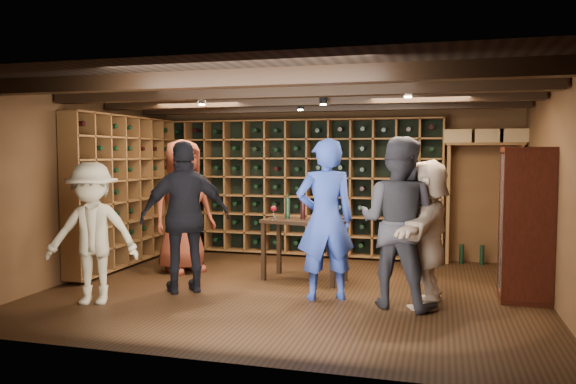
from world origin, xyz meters
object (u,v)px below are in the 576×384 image
(guest_khaki, at_px, (92,233))
(tasting_table, at_px, (304,226))
(display_cabinet, at_px, (525,228))
(man_grey_suit, at_px, (398,222))
(guest_woman_black, at_px, (186,217))
(guest_red_floral, at_px, (183,206))
(guest_beige, at_px, (427,233))
(man_blue_shirt, at_px, (325,220))

(guest_khaki, relative_size, tasting_table, 1.37)
(display_cabinet, xyz_separation_m, man_grey_suit, (-1.40, -0.61, 0.09))
(guest_woman_black, bearing_deg, display_cabinet, 153.86)
(guest_khaki, bearing_deg, guest_woman_black, 26.17)
(guest_woman_black, bearing_deg, guest_khaki, 8.69)
(guest_red_floral, height_order, guest_beige, guest_red_floral)
(man_grey_suit, bearing_deg, tasting_table, -20.26)
(guest_red_floral, relative_size, guest_khaki, 1.18)
(man_blue_shirt, xyz_separation_m, tasting_table, (-0.46, 0.87, -0.21))
(guest_red_floral, bearing_deg, display_cabinet, -60.88)
(man_grey_suit, height_order, guest_khaki, man_grey_suit)
(man_grey_suit, relative_size, guest_red_floral, 0.99)
(display_cabinet, distance_m, guest_beige, 1.18)
(man_blue_shirt, bearing_deg, display_cabinet, 170.33)
(guest_beige, bearing_deg, display_cabinet, 118.63)
(man_blue_shirt, distance_m, guest_woman_black, 1.72)
(guest_khaki, xyz_separation_m, guest_beige, (3.66, 0.92, 0.02))
(guest_woman_black, bearing_deg, man_grey_suit, 145.26)
(guest_red_floral, bearing_deg, guest_khaki, -152.48)
(display_cabinet, bearing_deg, guest_khaki, -163.78)
(tasting_table, bearing_deg, guest_beige, -15.99)
(guest_khaki, bearing_deg, tasting_table, 22.79)
(guest_red_floral, relative_size, tasting_table, 1.62)
(guest_khaki, bearing_deg, man_blue_shirt, 1.57)
(guest_beige, bearing_deg, guest_khaki, -70.13)
(guest_red_floral, bearing_deg, guest_beige, -70.11)
(tasting_table, bearing_deg, man_blue_shirt, -50.86)
(man_grey_suit, xyz_separation_m, guest_red_floral, (-3.12, 1.06, 0.01))
(man_grey_suit, xyz_separation_m, guest_khaki, (-3.36, -0.78, -0.14))
(display_cabinet, xyz_separation_m, tasting_table, (-2.70, 0.36, -0.12))
(man_blue_shirt, xyz_separation_m, guest_woman_black, (-1.72, -0.11, -0.01))
(man_blue_shirt, distance_m, man_grey_suit, 0.85)
(guest_khaki, bearing_deg, display_cabinet, -1.36)
(man_blue_shirt, distance_m, tasting_table, 1.01)
(man_grey_suit, height_order, guest_beige, man_grey_suit)
(guest_red_floral, height_order, tasting_table, guest_red_floral)
(man_blue_shirt, bearing_deg, guest_woman_black, -18.75)
(display_cabinet, distance_m, man_blue_shirt, 2.30)
(guest_woman_black, distance_m, tasting_table, 1.61)
(display_cabinet, bearing_deg, guest_red_floral, 174.21)
(guest_khaki, bearing_deg, man_grey_suit, -4.58)
(guest_woman_black, relative_size, tasting_table, 1.59)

